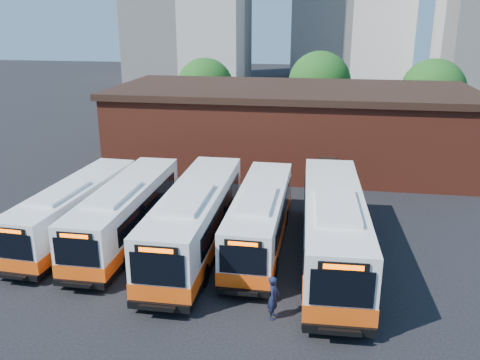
% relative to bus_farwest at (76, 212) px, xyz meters
% --- Properties ---
extents(ground, '(220.00, 220.00, 0.00)m').
position_rel_bus_farwest_xyz_m(ground, '(10.85, -3.47, -1.43)').
color(ground, black).
extents(bus_farwest, '(3.00, 11.71, 3.16)m').
position_rel_bus_farwest_xyz_m(bus_farwest, '(0.00, 0.00, 0.00)').
color(bus_farwest, white).
rests_on(bus_farwest, ground).
extents(bus_west, '(2.59, 12.12, 3.29)m').
position_rel_bus_farwest_xyz_m(bus_west, '(3.00, -0.00, 0.06)').
color(bus_west, white).
rests_on(bus_west, ground).
extents(bus_midwest, '(2.82, 13.21, 3.59)m').
position_rel_bus_farwest_xyz_m(bus_midwest, '(7.09, -0.74, 0.20)').
color(bus_midwest, white).
rests_on(bus_midwest, ground).
extents(bus_mideast, '(2.56, 11.91, 3.24)m').
position_rel_bus_farwest_xyz_m(bus_mideast, '(10.35, 0.41, 0.03)').
color(bus_mideast, white).
rests_on(bus_mideast, ground).
extents(bus_east, '(3.34, 13.86, 3.75)m').
position_rel_bus_farwest_xyz_m(bus_east, '(14.16, -0.94, 0.27)').
color(bus_east, white).
rests_on(bus_east, ground).
extents(transit_worker, '(0.54, 0.74, 1.88)m').
position_rel_bus_farwest_xyz_m(transit_worker, '(11.77, -6.38, -0.49)').
color(transit_worker, '#121834').
rests_on(transit_worker, ground).
extents(depot_building, '(28.60, 12.60, 6.40)m').
position_rel_bus_farwest_xyz_m(depot_building, '(10.86, 16.53, 1.82)').
color(depot_building, maroon).
rests_on(depot_building, ground).
extents(tree_west, '(6.00, 6.00, 7.65)m').
position_rel_bus_farwest_xyz_m(tree_west, '(0.85, 28.53, 3.21)').
color(tree_west, '#382314').
rests_on(tree_west, ground).
extents(tree_mid, '(6.56, 6.56, 8.36)m').
position_rel_bus_farwest_xyz_m(tree_mid, '(12.85, 30.53, 3.64)').
color(tree_mid, '#382314').
rests_on(tree_mid, ground).
extents(tree_east, '(6.24, 6.24, 7.96)m').
position_rel_bus_farwest_xyz_m(tree_east, '(23.85, 27.53, 3.40)').
color(tree_east, '#382314').
rests_on(tree_east, ground).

